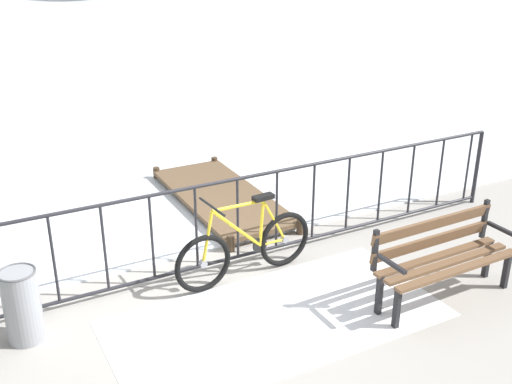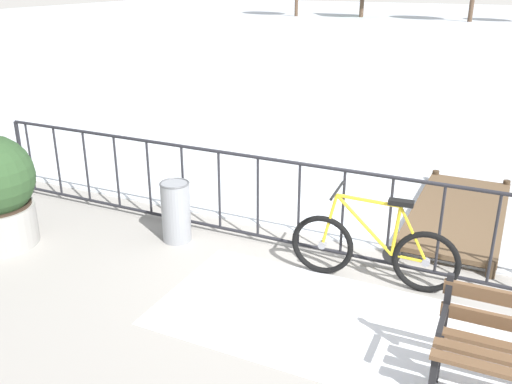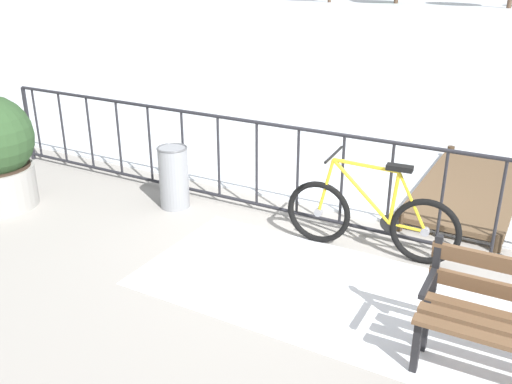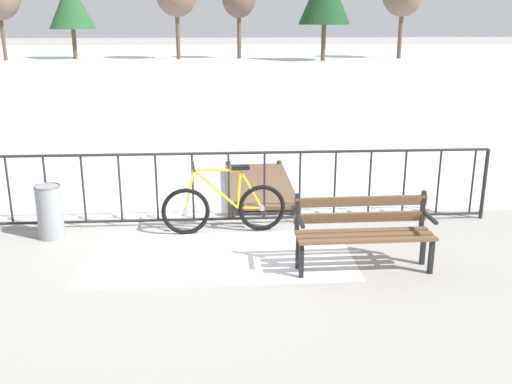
{
  "view_description": "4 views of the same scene",
  "coord_description": "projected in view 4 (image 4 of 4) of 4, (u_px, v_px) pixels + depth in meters",
  "views": [
    {
      "loc": [
        -1.99,
        -5.63,
        3.53
      ],
      "look_at": [
        1.02,
        0.05,
        0.82
      ],
      "focal_mm": 42.9,
      "sensor_mm": 36.0,
      "label": 1
    },
    {
      "loc": [
        1.82,
        -5.42,
        2.99
      ],
      "look_at": [
        -0.81,
        0.06,
        0.6
      ],
      "focal_mm": 39.39,
      "sensor_mm": 36.0,
      "label": 2
    },
    {
      "loc": [
        2.13,
        -5.17,
        2.66
      ],
      "look_at": [
        -0.39,
        -0.68,
        0.55
      ],
      "focal_mm": 39.31,
      "sensor_mm": 36.0,
      "label": 3
    },
    {
      "loc": [
        0.63,
        -7.89,
        2.87
      ],
      "look_at": [
        1.14,
        -0.15,
        0.52
      ],
      "focal_mm": 40.63,
      "sensor_mm": 36.0,
      "label": 4
    }
  ],
  "objects": [
    {
      "name": "trash_bin",
      "position": [
        50.0,
        211.0,
        7.76
      ],
      "size": [
        0.35,
        0.35,
        0.73
      ],
      "color": "gray",
      "rests_on": "ground"
    },
    {
      "name": "bicycle_near_railing",
      "position": [
        224.0,
        207.0,
        7.95
      ],
      "size": [
        1.71,
        0.52,
        0.97
      ],
      "color": "black",
      "rests_on": "ground"
    },
    {
      "name": "tree_extra",
      "position": [
        239.0,
        0.0,
        40.33
      ],
      "size": [
        2.31,
        2.31,
        5.35
      ],
      "color": "brown",
      "rests_on": "ground"
    },
    {
      "name": "wooden_dock",
      "position": [
        259.0,
        184.0,
        9.93
      ],
      "size": [
        1.1,
        2.75,
        0.2
      ],
      "color": "brown",
      "rests_on": "ground"
    },
    {
      "name": "railing_fence",
      "position": [
        175.0,
        188.0,
        8.17
      ],
      "size": [
        9.06,
        0.06,
        1.07
      ],
      "color": "#232328",
      "rests_on": "ground"
    },
    {
      "name": "ground_plane",
      "position": [
        176.0,
        225.0,
        8.33
      ],
      "size": [
        160.0,
        160.0,
        0.0
      ],
      "primitive_type": "plane",
      "color": "#9E9991"
    },
    {
      "name": "frozen_pond",
      "position": [
        207.0,
        66.0,
        35.45
      ],
      "size": [
        80.0,
        56.0,
        0.03
      ],
      "primitive_type": "cube",
      "color": "silver",
      "rests_on": "ground"
    },
    {
      "name": "park_bench",
      "position": [
        363.0,
        227.0,
        6.78
      ],
      "size": [
        1.61,
        0.5,
        0.89
      ],
      "color": "brown",
      "rests_on": "ground"
    },
    {
      "name": "tree_far_west",
      "position": [
        71.0,
        4.0,
        40.17
      ],
      "size": [
        3.2,
        3.2,
        5.45
      ],
      "color": "brown",
      "rests_on": "ground"
    },
    {
      "name": "snow_patch",
      "position": [
        218.0,
        257.0,
        7.22
      ],
      "size": [
        3.33,
        1.63,
        0.01
      ],
      "primitive_type": "cube",
      "color": "white",
      "rests_on": "ground"
    }
  ]
}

